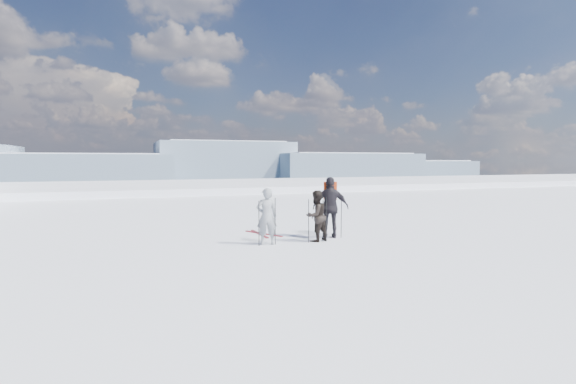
% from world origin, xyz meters
% --- Properties ---
extents(lake_basin, '(820.00, 820.00, 71.62)m').
position_xyz_m(lake_basin, '(0.00, 30.00, -6.50)').
color(lake_basin, white).
rests_on(lake_basin, ground).
extents(far_mountain_range, '(770.00, 110.00, 53.00)m').
position_xyz_m(far_mountain_range, '(29.60, 454.78, -7.19)').
color(far_mountain_range, slate).
rests_on(far_mountain_range, ground).
extents(skier_grey, '(0.67, 0.50, 1.66)m').
position_xyz_m(skier_grey, '(-2.93, 3.31, 0.83)').
color(skier_grey, gray).
rests_on(skier_grey, ground).
extents(skier_dark, '(0.91, 0.82, 1.55)m').
position_xyz_m(skier_dark, '(-1.37, 3.26, 0.78)').
color(skier_dark, black).
rests_on(skier_dark, ground).
extents(skier_pack, '(1.23, 0.87, 1.93)m').
position_xyz_m(skier_pack, '(-0.67, 3.71, 0.97)').
color(skier_pack, black).
rests_on(skier_pack, ground).
extents(backpack, '(0.47, 0.37, 0.57)m').
position_xyz_m(backpack, '(-0.58, 3.94, 2.22)').
color(backpack, '#E94415').
rests_on(backpack, skier_pack).
extents(ski_poles, '(2.88, 0.52, 1.37)m').
position_xyz_m(ski_poles, '(-1.69, 3.31, 0.65)').
color(ski_poles, black).
rests_on(ski_poles, ground).
extents(skis_loose, '(0.86, 1.70, 0.03)m').
position_xyz_m(skis_loose, '(-2.53, 5.13, 0.01)').
color(skis_loose, black).
rests_on(skis_loose, ground).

